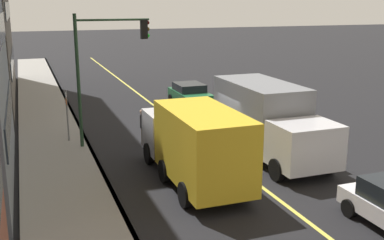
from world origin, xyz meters
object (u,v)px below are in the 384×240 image
Objects in this scene: traffic_light_mast at (104,58)px; truck_yellow at (195,143)px; street_sign_post at (67,112)px; truck_gray at (268,119)px; pedestrian_with_backpack at (143,124)px; car_green at (190,94)px.

truck_yellow is at bearing -157.84° from traffic_light_mast.
street_sign_post is at bearing 55.84° from traffic_light_mast.
truck_gray reaches higher than street_sign_post.
traffic_light_mast is 2.35× the size of street_sign_post.
street_sign_post reaches higher than pedestrian_with_backpack.
truck_yellow reaches higher than car_green.
pedestrian_with_backpack is at bearing 6.71° from truck_yellow.
truck_gray reaches higher than truck_yellow.
truck_gray is (-11.05, 0.25, 0.92)m from car_green.
traffic_light_mast is (5.78, 2.35, 2.66)m from truck_yellow.
traffic_light_mast reaches higher than truck_gray.
street_sign_post is (4.92, 8.35, -0.12)m from truck_gray.
truck_gray is 2.74× the size of street_sign_post.
traffic_light_mast reaches higher than truck_yellow.
truck_yellow reaches higher than street_sign_post.
truck_yellow is 1.10× the size of traffic_light_mast.
truck_yellow is 3.94× the size of pedestrian_with_backpack.
truck_yellow reaches higher than pedestrian_with_backpack.
pedestrian_with_backpack is at bearing 145.56° from car_green.
car_green is 0.63× the size of traffic_light_mast.
truck_gray reaches higher than car_green.
truck_gray is at bearing -64.42° from truck_yellow.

